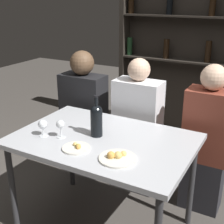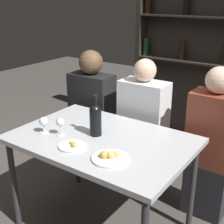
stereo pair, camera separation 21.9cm
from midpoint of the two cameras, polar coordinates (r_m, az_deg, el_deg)
dining_table at (r=2.18m, az=-4.49°, el=-6.43°), size 1.23×0.83×0.76m
wine_rack_wall at (r=3.78m, az=12.18°, el=12.01°), size 1.67×0.21×2.21m
wine_bottle at (r=2.14m, az=-5.80°, el=-1.35°), size 0.08×0.08×0.29m
wine_glass_0 at (r=2.17m, az=-12.29°, el=-2.42°), size 0.06×0.06×0.13m
wine_glass_1 at (r=2.23m, az=-15.32°, el=-2.36°), size 0.06×0.06×0.12m
food_plate_0 at (r=1.88m, az=-2.41°, el=-8.36°), size 0.23×0.23×0.05m
food_plate_1 at (r=2.03m, az=-9.64°, el=-6.52°), size 0.18×0.18×0.04m
seated_person_left at (r=3.00m, az=-7.25°, el=-1.12°), size 0.42×0.22×1.22m
seated_person_center at (r=2.73m, az=2.32°, el=-3.51°), size 0.40×0.22×1.20m
seated_person_right at (r=2.54m, az=14.48°, el=-5.80°), size 0.36×0.22×1.22m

